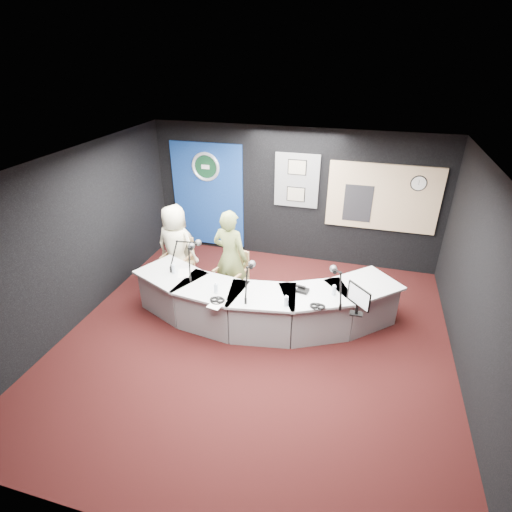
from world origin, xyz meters
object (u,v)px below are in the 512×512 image
(broadcast_desk, at_px, (261,302))
(armchair_right, at_px, (231,277))
(person_man, at_px, (176,247))
(armchair_left, at_px, (178,264))
(person_woman, at_px, (230,258))

(broadcast_desk, relative_size, armchair_right, 4.59)
(broadcast_desk, height_order, person_man, person_man)
(armchair_left, xyz_separation_m, person_woman, (1.16, -0.24, 0.42))
(armchair_left, distance_m, person_man, 0.36)
(armchair_left, distance_m, armchair_right, 1.18)
(armchair_right, xyz_separation_m, person_woman, (0.00, 0.00, 0.39))
(armchair_right, height_order, person_woman, person_woman)
(broadcast_desk, xyz_separation_m, armchair_right, (-0.68, 0.47, 0.12))
(armchair_left, xyz_separation_m, armchair_right, (1.16, -0.24, 0.03))
(armchair_right, bearing_deg, broadcast_desk, -17.15)
(broadcast_desk, xyz_separation_m, armchair_left, (-1.84, 0.70, 0.08))
(broadcast_desk, bearing_deg, person_woman, 145.50)
(person_woman, bearing_deg, broadcast_desk, 155.85)
(person_man, xyz_separation_m, person_woman, (1.16, -0.24, 0.06))
(person_woman, bearing_deg, armchair_right, -0.00)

